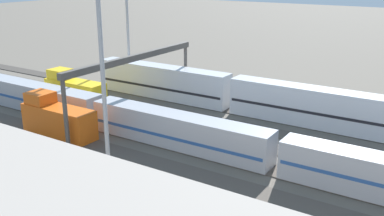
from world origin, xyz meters
TOP-DOWN VIEW (x-y plane):
  - ground_plane at (0.00, 0.00)m, footprint 400.00×400.00m
  - track_bed_0 at (0.00, -10.00)m, footprint 140.00×2.80m
  - track_bed_1 at (0.00, -5.00)m, footprint 140.00×2.80m
  - track_bed_2 at (0.00, 0.00)m, footprint 140.00×2.80m
  - track_bed_3 at (0.00, 5.00)m, footprint 140.00×2.80m
  - track_bed_4 at (0.00, 10.00)m, footprint 140.00×2.80m
  - train_on_track_4 at (11.21, 10.00)m, footprint 10.00×3.00m
  - train_on_track_2 at (19.03, 0.00)m, footprint 10.00×3.00m
  - train_on_track_0 at (-14.05, -10.00)m, footprint 71.40×3.06m
  - train_on_track_3 at (-2.97, 5.00)m, footprint 119.80×3.06m
  - signal_gantry at (7.18, 0.00)m, footprint 0.70×25.00m

SIDE VIEW (x-z plane):
  - ground_plane at x=0.00m, z-range 0.00..0.00m
  - track_bed_0 at x=0.00m, z-range 0.00..0.12m
  - track_bed_1 at x=0.00m, z-range 0.00..0.12m
  - track_bed_2 at x=0.00m, z-range 0.00..0.12m
  - track_bed_3 at x=0.00m, z-range 0.00..0.12m
  - track_bed_4 at x=0.00m, z-range 0.00..0.12m
  - train_on_track_3 at x=-2.97m, z-range 0.10..3.90m
  - train_on_track_4 at x=11.21m, z-range -0.34..4.66m
  - train_on_track_2 at x=19.03m, z-range -0.34..4.66m
  - train_on_track_0 at x=-14.05m, z-range 0.10..5.10m
  - signal_gantry at x=7.18m, z-range 3.02..11.82m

